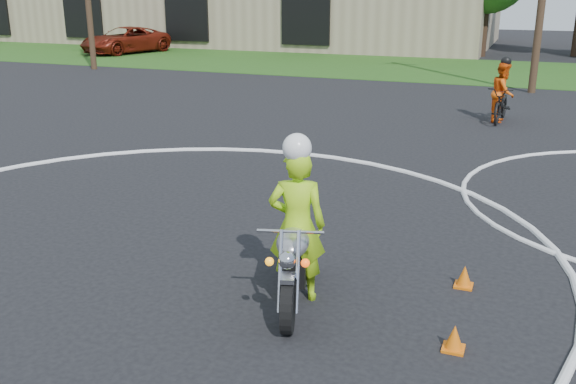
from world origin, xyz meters
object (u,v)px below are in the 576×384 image
(primary_motorcycle, at_px, (294,261))
(pickup_grp, at_px, (125,40))
(rider_primary_grp, at_px, (297,221))
(rider_second_grp, at_px, (502,99))

(primary_motorcycle, distance_m, pickup_grp, 33.44)
(rider_primary_grp, relative_size, rider_second_grp, 1.06)
(rider_primary_grp, bearing_deg, pickup_grp, 112.78)
(primary_motorcycle, height_order, rider_primary_grp, rider_primary_grp)
(rider_second_grp, distance_m, pickup_grp, 26.07)
(primary_motorcycle, distance_m, rider_primary_grp, 0.50)
(primary_motorcycle, height_order, rider_second_grp, rider_second_grp)
(rider_primary_grp, distance_m, rider_second_grp, 12.89)
(rider_primary_grp, height_order, pickup_grp, rider_primary_grp)
(rider_second_grp, bearing_deg, pickup_grp, 153.95)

